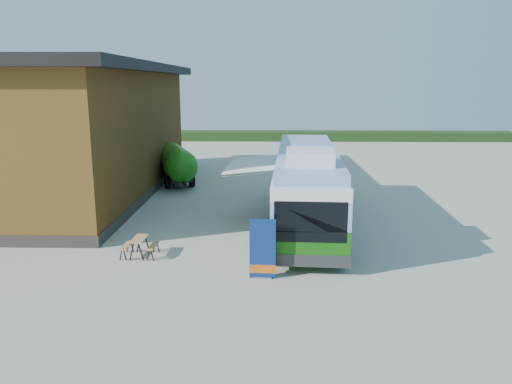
{
  "coord_description": "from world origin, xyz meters",
  "views": [
    {
      "loc": [
        0.22,
        -18.73,
        6.44
      ],
      "look_at": [
        -0.31,
        4.13,
        1.4
      ],
      "focal_mm": 35.0,
      "sensor_mm": 36.0,
      "label": 1
    }
  ],
  "objects_px": {
    "person_b": "(292,172)",
    "slurry_tanker": "(175,162)",
    "bus": "(306,183)",
    "picnic_table": "(140,243)",
    "banner": "(263,254)",
    "person_a": "(171,175)"
  },
  "relations": [
    {
      "from": "bus",
      "to": "person_a",
      "type": "xyz_separation_m",
      "value": [
        -7.71,
        7.61,
        -1.08
      ]
    },
    {
      "from": "picnic_table",
      "to": "person_b",
      "type": "bearing_deg",
      "value": 64.3
    },
    {
      "from": "person_a",
      "to": "slurry_tanker",
      "type": "bearing_deg",
      "value": 77.06
    },
    {
      "from": "bus",
      "to": "slurry_tanker",
      "type": "height_order",
      "value": "bus"
    },
    {
      "from": "banner",
      "to": "picnic_table",
      "type": "height_order",
      "value": "banner"
    },
    {
      "from": "banner",
      "to": "slurry_tanker",
      "type": "height_order",
      "value": "slurry_tanker"
    },
    {
      "from": "bus",
      "to": "slurry_tanker",
      "type": "distance_m",
      "value": 12.04
    },
    {
      "from": "picnic_table",
      "to": "person_a",
      "type": "distance_m",
      "value": 12.24
    },
    {
      "from": "bus",
      "to": "picnic_table",
      "type": "relative_size",
      "value": 10.36
    },
    {
      "from": "banner",
      "to": "person_b",
      "type": "xyz_separation_m",
      "value": [
        1.66,
        14.59,
        0.16
      ]
    },
    {
      "from": "banner",
      "to": "picnic_table",
      "type": "relative_size",
      "value": 1.62
    },
    {
      "from": "bus",
      "to": "picnic_table",
      "type": "height_order",
      "value": "bus"
    },
    {
      "from": "person_b",
      "to": "slurry_tanker",
      "type": "distance_m",
      "value": 7.56
    },
    {
      "from": "bus",
      "to": "banner",
      "type": "relative_size",
      "value": 6.41
    },
    {
      "from": "banner",
      "to": "slurry_tanker",
      "type": "distance_m",
      "value": 16.9
    },
    {
      "from": "bus",
      "to": "person_b",
      "type": "bearing_deg",
      "value": 95.05
    },
    {
      "from": "bus",
      "to": "slurry_tanker",
      "type": "xyz_separation_m",
      "value": [
        -7.71,
        9.23,
        -0.5
      ]
    },
    {
      "from": "person_a",
      "to": "person_b",
      "type": "height_order",
      "value": "person_b"
    },
    {
      "from": "picnic_table",
      "to": "slurry_tanker",
      "type": "distance_m",
      "value": 13.88
    },
    {
      "from": "person_a",
      "to": "person_b",
      "type": "bearing_deg",
      "value": -10.37
    },
    {
      "from": "banner",
      "to": "picnic_table",
      "type": "distance_m",
      "value": 5.11
    },
    {
      "from": "person_b",
      "to": "banner",
      "type": "bearing_deg",
      "value": 29.05
    }
  ]
}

